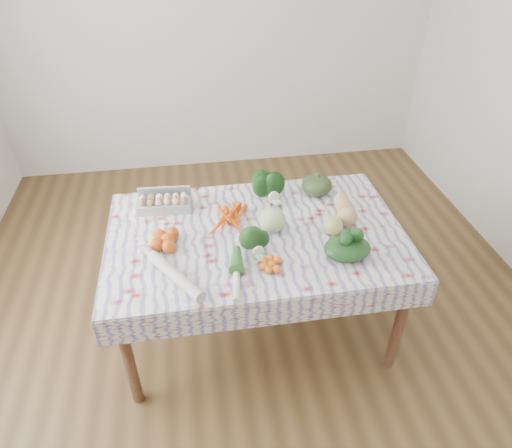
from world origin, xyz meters
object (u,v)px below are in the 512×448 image
butternut_squash (345,209)px  grapefruit (334,226)px  cabbage (272,220)px  kabocha_squash (317,185)px  dining_table (256,244)px  egg_carton (164,204)px

butternut_squash → grapefruit: 0.18m
cabbage → butternut_squash: (0.44, 0.06, -0.01)m
kabocha_squash → grapefruit: 0.42m
butternut_squash → kabocha_squash: bearing=116.8°
butternut_squash → cabbage: bearing=-163.8°
butternut_squash → grapefruit: bearing=-120.1°
dining_table → cabbage: bearing=1.3°
dining_table → butternut_squash: size_ratio=6.30×
butternut_squash → grapefruit: butternut_squash is taller
grapefruit → butternut_squash: bearing=51.8°
dining_table → kabocha_squash: kabocha_squash is taller
kabocha_squash → grapefruit: size_ratio=1.77×
kabocha_squash → grapefruit: (-0.02, -0.42, -0.01)m
dining_table → grapefruit: 0.45m
egg_carton → grapefruit: grapefruit is taller
butternut_squash → grapefruit: size_ratio=2.37×
butternut_squash → grapefruit: (-0.11, -0.14, -0.01)m
egg_carton → butternut_squash: size_ratio=1.25×
cabbage → grapefruit: 0.34m
egg_carton → cabbage: (0.60, -0.30, 0.03)m
dining_table → kabocha_squash: size_ratio=8.43×
cabbage → grapefruit: bearing=-13.3°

